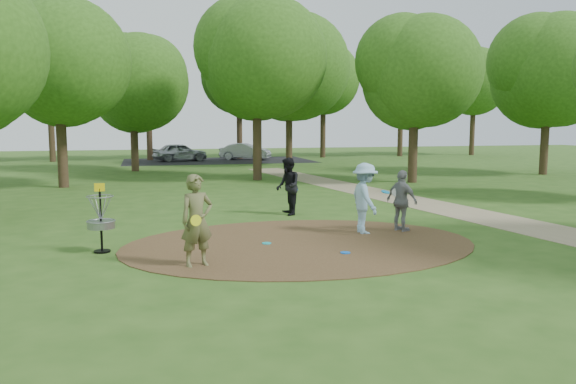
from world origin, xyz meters
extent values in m
plane|color=#2D5119|center=(0.00, 0.00, 0.00)|extent=(100.00, 100.00, 0.00)
cylinder|color=#47301C|center=(0.00, 0.00, 0.01)|extent=(8.40, 8.40, 0.02)
cube|color=#8C7A5B|center=(6.50, 2.00, 0.01)|extent=(7.55, 39.89, 0.01)
cube|color=black|center=(2.00, 30.00, 0.00)|extent=(14.00, 8.00, 0.01)
imported|color=brown|center=(-2.56, -1.49, 0.93)|extent=(0.78, 0.62, 1.85)
cylinder|color=yellow|center=(-2.61, -1.74, 0.98)|extent=(0.22, 0.10, 0.22)
imported|color=#94C0DD|center=(1.95, 0.83, 0.92)|extent=(0.69, 1.19, 1.83)
cylinder|color=#0C8ACF|center=(2.52, 0.81, 1.07)|extent=(0.30, 0.30, 0.08)
imported|color=black|center=(0.77, 4.19, 0.90)|extent=(0.71, 0.89, 1.79)
cylinder|color=blue|center=(0.98, 4.17, 0.80)|extent=(0.22, 0.08, 0.22)
imported|color=gray|center=(3.00, 0.84, 0.81)|extent=(0.77, 1.03, 1.63)
cylinder|color=white|center=(2.85, 0.89, 1.04)|extent=(0.23, 0.10, 0.22)
cylinder|color=#17B1BC|center=(-0.79, 0.16, 0.03)|extent=(0.22, 0.22, 0.02)
cylinder|color=blue|center=(0.67, -1.22, 0.03)|extent=(0.22, 0.22, 0.02)
imported|color=#A6A7AD|center=(-0.83, 30.24, 0.68)|extent=(4.23, 2.37, 1.36)
imported|color=#9FA1A7|center=(4.18, 30.50, 0.64)|extent=(4.10, 2.96, 1.29)
cylinder|color=black|center=(-4.50, 0.30, 0.68)|extent=(0.05, 0.05, 1.35)
cylinder|color=black|center=(-4.50, 0.30, 0.02)|extent=(0.36, 0.36, 0.04)
cylinder|color=gray|center=(-4.50, 0.30, 0.62)|extent=(0.60, 0.60, 0.16)
torus|color=gray|center=(-4.50, 0.30, 0.70)|extent=(0.63, 0.63, 0.03)
torus|color=gray|center=(-4.50, 0.30, 1.25)|extent=(0.58, 0.58, 0.02)
cube|color=yellow|center=(-4.50, 0.30, 1.45)|extent=(0.22, 0.02, 0.18)
cylinder|color=#332316|center=(-7.00, 14.00, 1.90)|extent=(0.44, 0.44, 3.80)
sphere|color=#2B5216|center=(-7.00, 14.00, 5.30)|extent=(5.45, 5.45, 5.45)
cylinder|color=#332316|center=(2.00, 15.00, 2.09)|extent=(0.44, 0.44, 4.18)
sphere|color=#2B5216|center=(2.00, 15.00, 5.82)|extent=(5.98, 5.98, 5.98)
cylinder|color=#332316|center=(9.00, 12.00, 1.80)|extent=(0.44, 0.44, 3.61)
sphere|color=#2B5216|center=(9.00, 12.00, 5.06)|extent=(5.26, 5.26, 5.26)
cylinder|color=#332316|center=(-4.00, 22.00, 1.71)|extent=(0.44, 0.44, 3.42)
sphere|color=#2B5216|center=(-4.00, 22.00, 4.98)|extent=(5.69, 5.69, 5.69)
cylinder|color=#332316|center=(6.00, 24.00, 2.19)|extent=(0.44, 0.44, 4.37)
sphere|color=#2B5216|center=(6.00, 24.00, 6.33)|extent=(7.12, 7.12, 7.12)
cylinder|color=#332316|center=(18.00, 14.00, 1.90)|extent=(0.44, 0.44, 3.80)
sphere|color=#2B5216|center=(18.00, 14.00, 5.49)|extent=(6.16, 6.16, 6.16)
camera|label=1|loc=(-3.57, -12.53, 2.85)|focal=35.00mm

